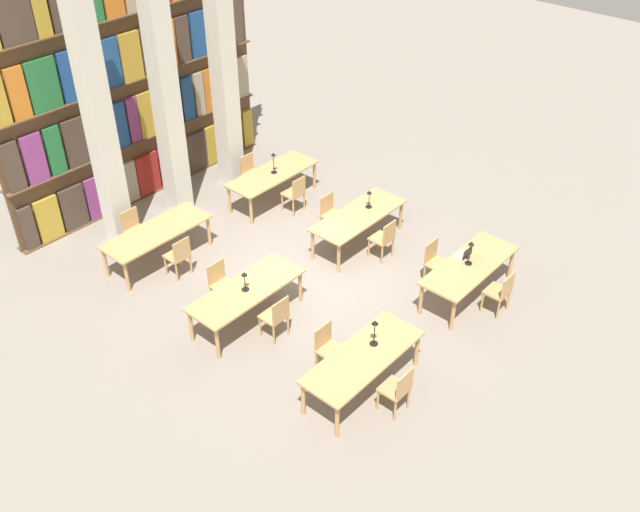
{
  "coord_description": "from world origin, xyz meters",
  "views": [
    {
      "loc": [
        -8.27,
        -7.55,
        8.63
      ],
      "look_at": [
        0.0,
        -0.26,
        0.65
      ],
      "focal_mm": 40.0,
      "sensor_mm": 36.0,
      "label": 1
    }
  ],
  "objects_px": {
    "reading_table_1": "(469,267)",
    "reading_table_3": "(358,217)",
    "desk_lamp_0": "(375,328)",
    "chair_4": "(276,316)",
    "reading_table_2": "(246,292)",
    "chair_11": "(251,172)",
    "desk_lamp_4": "(274,159)",
    "pillar_center": "(164,82)",
    "chair_2": "(500,291)",
    "reading_table_0": "(363,359)",
    "chair_5": "(221,283)",
    "laptop": "(464,254)",
    "chair_8": "(179,255)",
    "desk_lamp_1": "(471,249)",
    "reading_table_5": "(273,176)",
    "chair_9": "(135,229)",
    "chair_1": "(328,347)",
    "chair_3": "(435,261)",
    "pillar_right": "(223,60)",
    "chair_7": "(331,213)",
    "chair_6": "(384,238)",
    "desk_lamp_3": "(369,196)",
    "reading_table_4": "(157,234)",
    "chair_0": "(398,389)",
    "pillar_left": "(96,107)",
    "chair_10": "(295,193)",
    "desk_lamp_2": "(245,278)"
  },
  "relations": [
    {
      "from": "chair_3",
      "to": "chair_8",
      "type": "distance_m",
      "value": 5.0
    },
    {
      "from": "desk_lamp_3",
      "to": "chair_7",
      "type": "bearing_deg",
      "value": 120.93
    },
    {
      "from": "reading_table_1",
      "to": "reading_table_3",
      "type": "bearing_deg",
      "value": 90.6
    },
    {
      "from": "laptop",
      "to": "chair_8",
      "type": "relative_size",
      "value": 0.36
    },
    {
      "from": "chair_0",
      "to": "desk_lamp_1",
      "type": "bearing_deg",
      "value": 13.36
    },
    {
      "from": "pillar_right",
      "to": "reading_table_2",
      "type": "height_order",
      "value": "pillar_right"
    },
    {
      "from": "desk_lamp_3",
      "to": "chair_10",
      "type": "bearing_deg",
      "value": 99.33
    },
    {
      "from": "reading_table_1",
      "to": "chair_4",
      "type": "distance_m",
      "value": 3.76
    },
    {
      "from": "chair_11",
      "to": "desk_lamp_4",
      "type": "height_order",
      "value": "desk_lamp_4"
    },
    {
      "from": "desk_lamp_1",
      "to": "reading_table_5",
      "type": "distance_m",
      "value": 5.19
    },
    {
      "from": "chair_6",
      "to": "desk_lamp_3",
      "type": "relative_size",
      "value": 2.21
    },
    {
      "from": "desk_lamp_0",
      "to": "chair_4",
      "type": "relative_size",
      "value": 0.56
    },
    {
      "from": "desk_lamp_0",
      "to": "chair_11",
      "type": "distance_m",
      "value": 6.62
    },
    {
      "from": "chair_0",
      "to": "reading_table_2",
      "type": "height_order",
      "value": "chair_0"
    },
    {
      "from": "pillar_right",
      "to": "chair_2",
      "type": "xyz_separation_m",
      "value": [
        -0.09,
        -7.31,
        -2.52
      ]
    },
    {
      "from": "laptop",
      "to": "reading_table_4",
      "type": "xyz_separation_m",
      "value": [
        -3.31,
        5.07,
        -0.11
      ]
    },
    {
      "from": "chair_1",
      "to": "reading_table_3",
      "type": "xyz_separation_m",
      "value": [
        3.22,
        1.96,
        0.17
      ]
    },
    {
      "from": "chair_3",
      "to": "reading_table_2",
      "type": "bearing_deg",
      "value": -30.42
    },
    {
      "from": "chair_8",
      "to": "desk_lamp_0",
      "type": "bearing_deg",
      "value": -86.13
    },
    {
      "from": "chair_4",
      "to": "desk_lamp_2",
      "type": "xyz_separation_m",
      "value": [
        -0.05,
        0.7,
        0.5
      ]
    },
    {
      "from": "reading_table_0",
      "to": "reading_table_1",
      "type": "distance_m",
      "value": 3.23
    },
    {
      "from": "reading_table_2",
      "to": "desk_lamp_3",
      "type": "distance_m",
      "value": 3.62
    },
    {
      "from": "desk_lamp_0",
      "to": "chair_5",
      "type": "relative_size",
      "value": 0.56
    },
    {
      "from": "reading_table_1",
      "to": "chair_7",
      "type": "height_order",
      "value": "chair_7"
    },
    {
      "from": "pillar_left",
      "to": "reading_table_2",
      "type": "relative_size",
      "value": 2.68
    },
    {
      "from": "chair_10",
      "to": "chair_11",
      "type": "distance_m",
      "value": 1.42
    },
    {
      "from": "reading_table_5",
      "to": "desk_lamp_4",
      "type": "bearing_deg",
      "value": -41.73
    },
    {
      "from": "reading_table_0",
      "to": "chair_8",
      "type": "relative_size",
      "value": 2.53
    },
    {
      "from": "reading_table_0",
      "to": "chair_9",
      "type": "relative_size",
      "value": 2.53
    },
    {
      "from": "pillar_center",
      "to": "chair_2",
      "type": "height_order",
      "value": "pillar_center"
    },
    {
      "from": "chair_5",
      "to": "desk_lamp_4",
      "type": "height_order",
      "value": "desk_lamp_4"
    },
    {
      "from": "chair_0",
      "to": "chair_4",
      "type": "bearing_deg",
      "value": 90.09
    },
    {
      "from": "reading_table_5",
      "to": "desk_lamp_3",
      "type": "bearing_deg",
      "value": -83.6
    },
    {
      "from": "chair_10",
      "to": "reading_table_0",
      "type": "bearing_deg",
      "value": -125.8
    },
    {
      "from": "reading_table_1",
      "to": "reading_table_2",
      "type": "bearing_deg",
      "value": 141.51
    },
    {
      "from": "desk_lamp_3",
      "to": "desk_lamp_2",
      "type": "bearing_deg",
      "value": -178.88
    },
    {
      "from": "chair_3",
      "to": "reading_table_5",
      "type": "height_order",
      "value": "chair_3"
    },
    {
      "from": "laptop",
      "to": "reading_table_2",
      "type": "distance_m",
      "value": 4.16
    },
    {
      "from": "pillar_left",
      "to": "chair_10",
      "type": "height_order",
      "value": "pillar_left"
    },
    {
      "from": "reading_table_3",
      "to": "pillar_left",
      "type": "bearing_deg",
      "value": 128.69
    },
    {
      "from": "desk_lamp_1",
      "to": "chair_9",
      "type": "xyz_separation_m",
      "value": [
        -3.21,
        5.97,
        -0.58
      ]
    },
    {
      "from": "desk_lamp_0",
      "to": "chair_7",
      "type": "height_order",
      "value": "desk_lamp_0"
    },
    {
      "from": "desk_lamp_1",
      "to": "chair_5",
      "type": "distance_m",
      "value": 4.65
    },
    {
      "from": "pillar_center",
      "to": "reading_table_4",
      "type": "distance_m",
      "value": 3.12
    },
    {
      "from": "reading_table_0",
      "to": "chair_11",
      "type": "bearing_deg",
      "value": 61.23
    },
    {
      "from": "reading_table_0",
      "to": "reading_table_2",
      "type": "xyz_separation_m",
      "value": [
        -0.04,
        2.63,
        0.0
      ]
    },
    {
      "from": "desk_lamp_0",
      "to": "desk_lamp_3",
      "type": "relative_size",
      "value": 1.25
    },
    {
      "from": "chair_5",
      "to": "chair_11",
      "type": "bearing_deg",
      "value": -141.54
    },
    {
      "from": "chair_5",
      "to": "reading_table_3",
      "type": "distance_m",
      "value": 3.29
    },
    {
      "from": "pillar_center",
      "to": "chair_2",
      "type": "distance_m",
      "value": 7.88
    }
  ]
}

